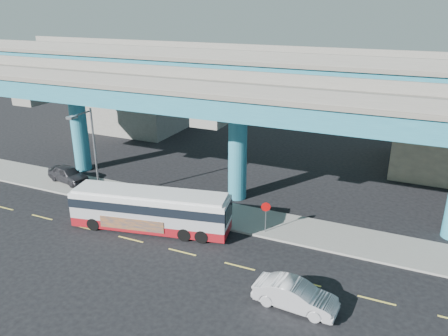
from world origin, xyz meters
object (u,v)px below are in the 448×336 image
at_px(street_lamp, 89,143).
at_px(stop_sign, 266,211).
at_px(sedan, 295,295).
at_px(parked_car, 68,174).
at_px(transit_bus, 151,209).

xyz_separation_m(street_lamp, stop_sign, (14.12, 0.73, -3.28)).
height_order(sedan, stop_sign, stop_sign).
xyz_separation_m(parked_car, stop_sign, (18.92, -1.51, 0.88)).
distance_m(sedan, parked_car, 24.37).
bearing_deg(street_lamp, parked_car, 154.99).
relative_size(sedan, street_lamp, 0.61).
height_order(sedan, street_lamp, street_lamp).
bearing_deg(stop_sign, street_lamp, -177.92).
bearing_deg(stop_sign, transit_bus, -161.81).
bearing_deg(transit_bus, street_lamp, 152.65).
height_order(parked_car, street_lamp, street_lamp).
xyz_separation_m(sedan, parked_car, (-22.92, 8.30, 0.13)).
distance_m(transit_bus, stop_sign, 8.03).
bearing_deg(parked_car, sedan, -98.91).
bearing_deg(stop_sign, parked_car, 174.55).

